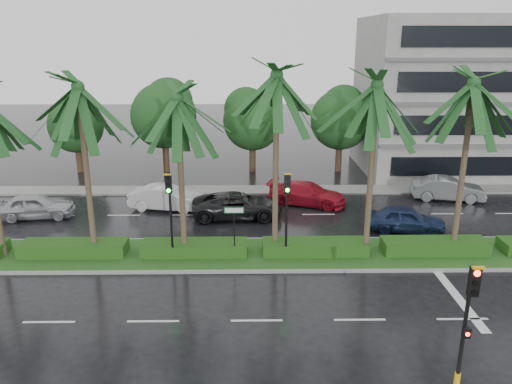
{
  "coord_description": "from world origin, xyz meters",
  "views": [
    {
      "loc": [
        -0.26,
        -21.91,
        10.49
      ],
      "look_at": [
        0.06,
        1.5,
        3.18
      ],
      "focal_mm": 35.0,
      "sensor_mm": 36.0,
      "label": 1
    }
  ],
  "objects_px": {
    "car_silver": "(36,206)",
    "car_white": "(167,198)",
    "signal_median_left": "(170,204)",
    "car_red": "(307,194)",
    "car_darkgrey": "(237,205)",
    "street_sign": "(234,220)",
    "signal_near": "(466,326)",
    "car_blue": "(406,219)",
    "car_grey": "(448,189)"
  },
  "relations": [
    {
      "from": "signal_near",
      "to": "car_grey",
      "type": "relative_size",
      "value": 0.93
    },
    {
      "from": "street_sign",
      "to": "car_red",
      "type": "height_order",
      "value": "street_sign"
    },
    {
      "from": "car_silver",
      "to": "car_grey",
      "type": "height_order",
      "value": "car_grey"
    },
    {
      "from": "street_sign",
      "to": "car_red",
      "type": "bearing_deg",
      "value": 62.03
    },
    {
      "from": "car_darkgrey",
      "to": "street_sign",
      "type": "bearing_deg",
      "value": 177.79
    },
    {
      "from": "signal_median_left",
      "to": "car_white",
      "type": "relative_size",
      "value": 0.93
    },
    {
      "from": "street_sign",
      "to": "car_red",
      "type": "xyz_separation_m",
      "value": [
        4.5,
        8.47,
        -1.39
      ]
    },
    {
      "from": "car_white",
      "to": "car_grey",
      "type": "distance_m",
      "value": 18.58
    },
    {
      "from": "car_darkgrey",
      "to": "car_silver",
      "type": "bearing_deg",
      "value": 87.57
    },
    {
      "from": "street_sign",
      "to": "car_blue",
      "type": "bearing_deg",
      "value": 21.03
    },
    {
      "from": "signal_median_left",
      "to": "car_blue",
      "type": "bearing_deg",
      "value": 17.06
    },
    {
      "from": "car_darkgrey",
      "to": "car_blue",
      "type": "height_order",
      "value": "car_darkgrey"
    },
    {
      "from": "street_sign",
      "to": "car_silver",
      "type": "bearing_deg",
      "value": 153.08
    },
    {
      "from": "street_sign",
      "to": "car_silver",
      "type": "relative_size",
      "value": 0.58
    },
    {
      "from": "car_darkgrey",
      "to": "car_red",
      "type": "height_order",
      "value": "car_darkgrey"
    },
    {
      "from": "street_sign",
      "to": "signal_median_left",
      "type": "bearing_deg",
      "value": -176.53
    },
    {
      "from": "street_sign",
      "to": "car_darkgrey",
      "type": "distance_m",
      "value": 6.27
    },
    {
      "from": "signal_near",
      "to": "car_blue",
      "type": "distance_m",
      "value": 13.87
    },
    {
      "from": "car_white",
      "to": "car_red",
      "type": "relative_size",
      "value": 0.92
    },
    {
      "from": "signal_near",
      "to": "car_blue",
      "type": "height_order",
      "value": "signal_near"
    },
    {
      "from": "car_white",
      "to": "car_darkgrey",
      "type": "relative_size",
      "value": 0.86
    },
    {
      "from": "street_sign",
      "to": "signal_near",
      "type": "bearing_deg",
      "value": -54.66
    },
    {
      "from": "signal_median_left",
      "to": "car_darkgrey",
      "type": "bearing_deg",
      "value": 64.53
    },
    {
      "from": "car_white",
      "to": "car_red",
      "type": "xyz_separation_m",
      "value": [
        9.0,
        0.86,
        -0.03
      ]
    },
    {
      "from": "signal_median_left",
      "to": "car_silver",
      "type": "xyz_separation_m",
      "value": [
        -9.14,
        6.34,
        -2.24
      ]
    },
    {
      "from": "car_blue",
      "to": "car_red",
      "type": "bearing_deg",
      "value": 58.73
    },
    {
      "from": "car_blue",
      "to": "signal_median_left",
      "type": "bearing_deg",
      "value": 119.74
    },
    {
      "from": "car_silver",
      "to": "car_blue",
      "type": "bearing_deg",
      "value": -103.65
    },
    {
      "from": "car_darkgrey",
      "to": "signal_median_left",
      "type": "bearing_deg",
      "value": 152.32
    },
    {
      "from": "signal_near",
      "to": "car_darkgrey",
      "type": "distance_m",
      "value": 17.54
    },
    {
      "from": "car_silver",
      "to": "car_darkgrey",
      "type": "bearing_deg",
      "value": -97.25
    },
    {
      "from": "signal_near",
      "to": "car_silver",
      "type": "xyz_separation_m",
      "value": [
        -19.14,
        16.03,
        -1.74
      ]
    },
    {
      "from": "car_darkgrey",
      "to": "car_grey",
      "type": "bearing_deg",
      "value": -79.4
    },
    {
      "from": "car_darkgrey",
      "to": "car_blue",
      "type": "distance_m",
      "value": 9.81
    },
    {
      "from": "signal_near",
      "to": "car_silver",
      "type": "relative_size",
      "value": 0.98
    },
    {
      "from": "signal_near",
      "to": "car_white",
      "type": "distance_m",
      "value": 21.0
    },
    {
      "from": "signal_median_left",
      "to": "car_blue",
      "type": "xyz_separation_m",
      "value": [
        12.5,
        3.84,
        -2.27
      ]
    },
    {
      "from": "car_white",
      "to": "signal_near",
      "type": "bearing_deg",
      "value": -136.55
    },
    {
      "from": "signal_median_left",
      "to": "street_sign",
      "type": "xyz_separation_m",
      "value": [
        3.0,
        0.18,
        -0.87
      ]
    },
    {
      "from": "signal_median_left",
      "to": "car_red",
      "type": "distance_m",
      "value": 11.67
    },
    {
      "from": "car_silver",
      "to": "signal_near",
      "type": "bearing_deg",
      "value": -136.99
    },
    {
      "from": "car_darkgrey",
      "to": "car_red",
      "type": "bearing_deg",
      "value": -64.55
    },
    {
      "from": "signal_near",
      "to": "car_blue",
      "type": "relative_size",
      "value": 1.02
    },
    {
      "from": "signal_median_left",
      "to": "car_darkgrey",
      "type": "relative_size",
      "value": 0.8
    },
    {
      "from": "signal_median_left",
      "to": "car_red",
      "type": "bearing_deg",
      "value": 49.09
    },
    {
      "from": "car_silver",
      "to": "car_white",
      "type": "distance_m",
      "value": 7.78
    },
    {
      "from": "car_red",
      "to": "car_grey",
      "type": "xyz_separation_m",
      "value": [
        9.5,
        0.82,
        0.03
      ]
    },
    {
      "from": "car_silver",
      "to": "car_red",
      "type": "distance_m",
      "value": 16.8
    },
    {
      "from": "signal_median_left",
      "to": "car_red",
      "type": "height_order",
      "value": "signal_median_left"
    },
    {
      "from": "signal_near",
      "to": "car_white",
      "type": "relative_size",
      "value": 0.93
    }
  ]
}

